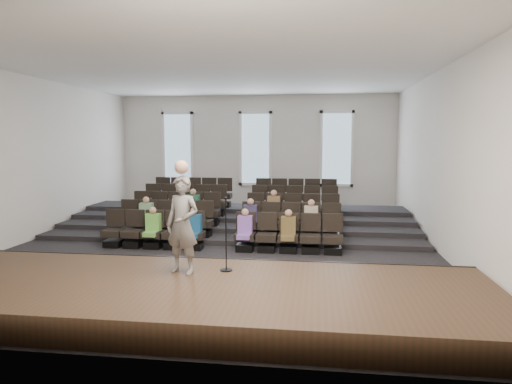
% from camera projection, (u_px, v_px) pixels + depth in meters
% --- Properties ---
extents(ground, '(14.00, 14.00, 0.00)m').
position_uv_depth(ground, '(224.00, 245.00, 13.34)').
color(ground, black).
rests_on(ground, ground).
extents(ceiling, '(12.00, 14.00, 0.02)m').
position_uv_depth(ceiling, '(222.00, 70.00, 12.78)').
color(ceiling, white).
rests_on(ceiling, ground).
extents(wall_back, '(12.00, 0.04, 5.00)m').
position_uv_depth(wall_back, '(256.00, 153.00, 19.97)').
color(wall_back, white).
rests_on(wall_back, ground).
extents(wall_front, '(12.00, 0.04, 5.00)m').
position_uv_depth(wall_front, '(117.00, 182.00, 6.15)').
color(wall_front, white).
rests_on(wall_front, ground).
extents(wall_left, '(0.04, 14.00, 5.00)m').
position_uv_depth(wall_left, '(29.00, 159.00, 13.85)').
color(wall_left, white).
rests_on(wall_left, ground).
extents(wall_right, '(0.04, 14.00, 5.00)m').
position_uv_depth(wall_right, '(442.00, 161.00, 12.27)').
color(wall_right, white).
rests_on(wall_right, ground).
extents(stage, '(11.80, 3.60, 0.50)m').
position_uv_depth(stage, '(167.00, 295.00, 8.29)').
color(stage, '#3D281A').
rests_on(stage, ground).
extents(stage_lip, '(11.80, 0.06, 0.52)m').
position_uv_depth(stage_lip, '(193.00, 269.00, 10.03)').
color(stage_lip, black).
rests_on(stage_lip, ground).
extents(risers, '(11.80, 4.80, 0.60)m').
position_uv_depth(risers, '(241.00, 220.00, 16.44)').
color(risers, black).
rests_on(risers, ground).
extents(seating_rows, '(6.80, 4.70, 1.67)m').
position_uv_depth(seating_rows, '(233.00, 214.00, 14.78)').
color(seating_rows, black).
rests_on(seating_rows, ground).
extents(windows, '(8.44, 0.10, 3.24)m').
position_uv_depth(windows, '(255.00, 149.00, 19.89)').
color(windows, white).
rests_on(windows, wall_back).
extents(audience, '(5.45, 2.64, 1.10)m').
position_uv_depth(audience, '(228.00, 217.00, 13.46)').
color(audience, '#6DC04C').
rests_on(audience, seating_rows).
extents(speaker, '(0.79, 0.63, 1.89)m').
position_uv_depth(speaker, '(182.00, 225.00, 8.75)').
color(speaker, slate).
rests_on(speaker, stage).
extents(mic_stand, '(0.25, 0.25, 1.47)m').
position_uv_depth(mic_stand, '(226.00, 249.00, 8.96)').
color(mic_stand, black).
rests_on(mic_stand, stage).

